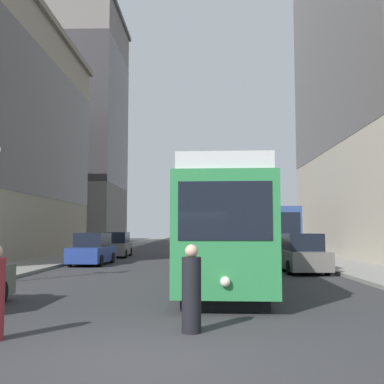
{
  "coord_description": "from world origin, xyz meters",
  "views": [
    {
      "loc": [
        0.8,
        -7.25,
        2.0
      ],
      "look_at": [
        0.49,
        7.18,
        3.19
      ],
      "focal_mm": 42.7,
      "sensor_mm": 36.0,
      "label": 1
    }
  ],
  "objects_px": {
    "parked_car_right_far": "(300,254)",
    "parked_car_left_near": "(92,250)",
    "pedestrian_crossing_far": "(191,291)",
    "streetcar": "(223,227)",
    "parked_car_left_mid": "(117,245)",
    "transit_bus": "(266,230)"
  },
  "relations": [
    {
      "from": "transit_bus",
      "to": "parked_car_right_far",
      "type": "relative_size",
      "value": 2.4
    },
    {
      "from": "streetcar",
      "to": "parked_car_right_far",
      "type": "bearing_deg",
      "value": 50.48
    },
    {
      "from": "parked_car_left_mid",
      "to": "parked_car_right_far",
      "type": "bearing_deg",
      "value": -48.33
    },
    {
      "from": "parked_car_left_near",
      "to": "parked_car_left_mid",
      "type": "xyz_separation_m",
      "value": [
        -0.0,
        7.47,
        0.0
      ]
    },
    {
      "from": "parked_car_left_near",
      "to": "pedestrian_crossing_far",
      "type": "distance_m",
      "value": 18.23
    },
    {
      "from": "transit_bus",
      "to": "parked_car_right_far",
      "type": "height_order",
      "value": "transit_bus"
    },
    {
      "from": "transit_bus",
      "to": "parked_car_right_far",
      "type": "distance_m",
      "value": 11.85
    },
    {
      "from": "parked_car_right_far",
      "to": "parked_car_left_near",
      "type": "bearing_deg",
      "value": -22.09
    },
    {
      "from": "transit_bus",
      "to": "parked_car_left_mid",
      "type": "xyz_separation_m",
      "value": [
        -11.07,
        -0.15,
        -1.1
      ]
    },
    {
      "from": "parked_car_left_near",
      "to": "parked_car_right_far",
      "type": "distance_m",
      "value": 11.76
    },
    {
      "from": "transit_bus",
      "to": "parked_car_right_far",
      "type": "xyz_separation_m",
      "value": [
        -0.07,
        -11.8,
        -1.1
      ]
    },
    {
      "from": "streetcar",
      "to": "transit_bus",
      "type": "xyz_separation_m",
      "value": [
        3.94,
        16.12,
        -0.15
      ]
    },
    {
      "from": "parked_car_left_near",
      "to": "parked_car_right_far",
      "type": "bearing_deg",
      "value": -18.53
    },
    {
      "from": "transit_bus",
      "to": "parked_car_right_far",
      "type": "bearing_deg",
      "value": -91.03
    },
    {
      "from": "parked_car_left_mid",
      "to": "parked_car_right_far",
      "type": "relative_size",
      "value": 0.93
    },
    {
      "from": "transit_bus",
      "to": "parked_car_left_mid",
      "type": "relative_size",
      "value": 2.57
    },
    {
      "from": "parked_car_left_near",
      "to": "parked_car_left_mid",
      "type": "bearing_deg",
      "value": 92.29
    },
    {
      "from": "streetcar",
      "to": "parked_car_left_mid",
      "type": "height_order",
      "value": "streetcar"
    },
    {
      "from": "parked_car_left_mid",
      "to": "parked_car_right_far",
      "type": "height_order",
      "value": "same"
    },
    {
      "from": "transit_bus",
      "to": "pedestrian_crossing_far",
      "type": "xyz_separation_m",
      "value": [
        -4.97,
        -24.81,
        -1.15
      ]
    },
    {
      "from": "parked_car_left_near",
      "to": "pedestrian_crossing_far",
      "type": "xyz_separation_m",
      "value": [
        6.09,
        -17.18,
        -0.05
      ]
    },
    {
      "from": "pedestrian_crossing_far",
      "to": "parked_car_left_mid",
      "type": "bearing_deg",
      "value": -151.56
    }
  ]
}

